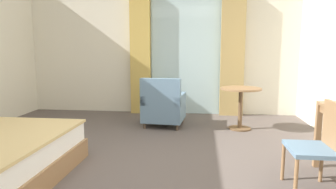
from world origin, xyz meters
TOP-DOWN VIEW (x-y plane):
  - ground at (0.00, 0.00)m, footprint 6.32×7.05m
  - wall_back at (0.00, 3.26)m, footprint 5.92×0.12m
  - balcony_glass_door at (0.54, 3.18)m, footprint 1.46×0.02m
  - curtain_panel_left at (-0.41, 3.08)m, footprint 0.42×0.10m
  - curtain_panel_right at (1.49, 3.08)m, footprint 0.48×0.10m
  - desk_chair at (2.00, -0.24)m, footprint 0.42×0.47m
  - armchair_by_window at (0.21, 2.05)m, footprint 0.75×0.77m
  - round_cafe_table at (1.54, 1.99)m, footprint 0.68×0.68m

SIDE VIEW (x-z plane):
  - ground at x=0.00m, z-range -0.10..0.00m
  - armchair_by_window at x=0.21m, z-range -0.09..0.79m
  - desk_chair at x=2.00m, z-range 0.05..0.92m
  - round_cafe_table at x=1.54m, z-range 0.17..0.89m
  - balcony_glass_door at x=0.54m, z-range 0.00..2.52m
  - curtain_panel_left at x=-0.41m, z-range 0.00..2.60m
  - curtain_panel_right at x=1.49m, z-range 0.00..2.60m
  - wall_back at x=0.00m, z-range 0.00..2.87m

